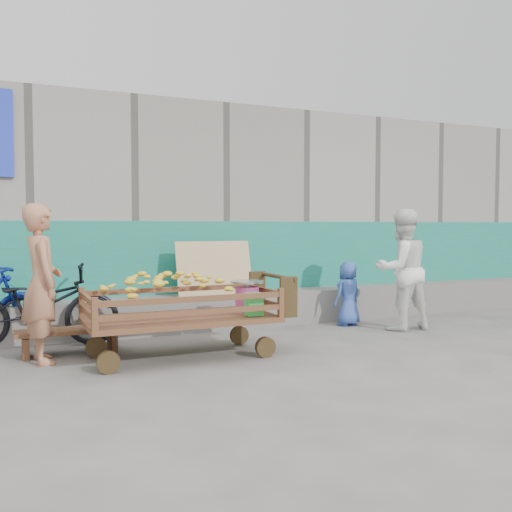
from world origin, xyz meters
name	(u,v)px	position (x,y,z in m)	size (l,w,h in m)	color
ground	(268,373)	(0.00, 0.00, 0.00)	(80.00, 80.00, 0.00)	#54524D
building_wall	(155,218)	(0.00, 4.05, 1.47)	(12.00, 3.50, 3.00)	gray
banana_cart	(177,299)	(-0.57, 0.92, 0.60)	(2.06, 0.94, 0.88)	#58331D
bench	(70,335)	(-1.55, 1.54, 0.20)	(1.08, 0.32, 0.27)	#58331D
vendor_man	(42,283)	(-1.83, 1.28, 0.78)	(0.57, 0.37, 1.55)	#B27253
woman	(402,269)	(2.51, 1.27, 0.78)	(0.76, 0.59, 1.56)	white
child	(348,294)	(2.05, 1.80, 0.43)	(0.42, 0.27, 0.86)	#3454AB
bicycle_dark	(37,306)	(-1.83, 2.05, 0.46)	(0.61, 1.74, 0.92)	black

